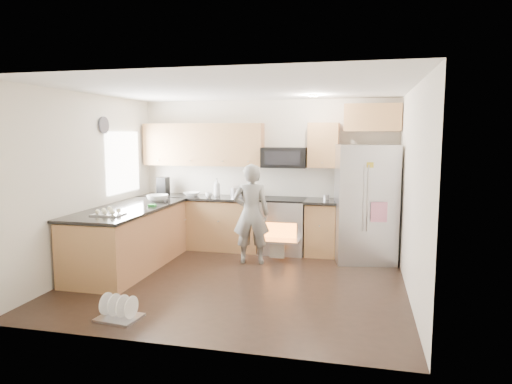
% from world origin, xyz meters
% --- Properties ---
extents(ground, '(4.50, 4.50, 0.00)m').
position_xyz_m(ground, '(0.00, 0.00, 0.00)').
color(ground, black).
rests_on(ground, ground).
extents(room_shell, '(4.54, 4.04, 2.62)m').
position_xyz_m(room_shell, '(-0.04, 0.02, 1.67)').
color(room_shell, silver).
rests_on(room_shell, ground).
extents(back_cabinet_run, '(4.45, 0.64, 2.50)m').
position_xyz_m(back_cabinet_run, '(-0.58, 1.75, 0.96)').
color(back_cabinet_run, '#AE6D45').
rests_on(back_cabinet_run, ground).
extents(peninsula, '(0.96, 2.36, 1.03)m').
position_xyz_m(peninsula, '(-1.75, 0.25, 0.46)').
color(peninsula, '#AE6D45').
rests_on(peninsula, ground).
extents(stove_range, '(0.76, 0.97, 1.79)m').
position_xyz_m(stove_range, '(0.35, 1.69, 0.68)').
color(stove_range, '#B7B7BC').
rests_on(stove_range, ground).
extents(refrigerator, '(1.01, 0.85, 1.85)m').
position_xyz_m(refrigerator, '(1.71, 1.45, 0.93)').
color(refrigerator, '#B7B7BC').
rests_on(refrigerator, ground).
extents(person, '(0.62, 0.46, 1.56)m').
position_xyz_m(person, '(-0.02, 0.93, 0.78)').
color(person, gray).
rests_on(person, ground).
extents(dish_rack, '(0.48, 0.41, 0.28)m').
position_xyz_m(dish_rack, '(-0.91, -1.54, 0.07)').
color(dish_rack, '#B7B7BC').
rests_on(dish_rack, ground).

